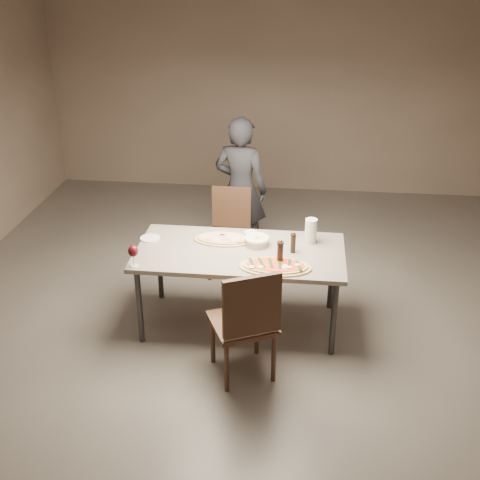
# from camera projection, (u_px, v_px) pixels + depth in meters

# --- Properties ---
(room) EXTENTS (7.00, 7.00, 7.00)m
(room) POSITION_uv_depth(u_px,v_px,m) (240.00, 179.00, 4.90)
(room) COLOR #625B54
(room) RESTS_ON ground
(dining_table) EXTENTS (1.80, 0.90, 0.75)m
(dining_table) POSITION_uv_depth(u_px,v_px,m) (240.00, 256.00, 5.21)
(dining_table) COLOR gray
(dining_table) RESTS_ON ground
(zucchini_pizza) EXTENTS (0.59, 0.33, 0.05)m
(zucchini_pizza) POSITION_uv_depth(u_px,v_px,m) (275.00, 266.00, 4.90)
(zucchini_pizza) COLOR tan
(zucchini_pizza) RESTS_ON dining_table
(ham_pizza) EXTENTS (0.52, 0.29, 0.04)m
(ham_pizza) POSITION_uv_depth(u_px,v_px,m) (223.00, 239.00, 5.36)
(ham_pizza) COLOR tan
(ham_pizza) RESTS_ON dining_table
(bread_basket) EXTENTS (0.22, 0.22, 0.08)m
(bread_basket) POSITION_uv_depth(u_px,v_px,m) (257.00, 240.00, 5.27)
(bread_basket) COLOR beige
(bread_basket) RESTS_ON dining_table
(oil_dish) EXTENTS (0.12, 0.12, 0.01)m
(oil_dish) POSITION_uv_depth(u_px,v_px,m) (251.00, 233.00, 5.50)
(oil_dish) COLOR white
(oil_dish) RESTS_ON dining_table
(pepper_mill_left) EXTENTS (0.06, 0.06, 0.22)m
(pepper_mill_left) POSITION_uv_depth(u_px,v_px,m) (280.00, 252.00, 4.92)
(pepper_mill_left) COLOR black
(pepper_mill_left) RESTS_ON dining_table
(pepper_mill_right) EXTENTS (0.05, 0.05, 0.19)m
(pepper_mill_right) POSITION_uv_depth(u_px,v_px,m) (293.00, 243.00, 5.12)
(pepper_mill_right) COLOR black
(pepper_mill_right) RESTS_ON dining_table
(carafe) EXTENTS (0.11, 0.11, 0.22)m
(carafe) POSITION_uv_depth(u_px,v_px,m) (311.00, 231.00, 5.28)
(carafe) COLOR silver
(carafe) RESTS_ON dining_table
(wine_glass) EXTENTS (0.08, 0.08, 0.19)m
(wine_glass) POSITION_uv_depth(u_px,v_px,m) (133.00, 252.00, 4.88)
(wine_glass) COLOR silver
(wine_glass) RESTS_ON dining_table
(side_plate) EXTENTS (0.18, 0.18, 0.01)m
(side_plate) POSITION_uv_depth(u_px,v_px,m) (150.00, 238.00, 5.39)
(side_plate) COLOR white
(side_plate) RESTS_ON dining_table
(chair_near) EXTENTS (0.62, 0.62, 0.99)m
(chair_near) POSITION_uv_depth(u_px,v_px,m) (247.00, 319.00, 4.57)
(chair_near) COLOR #3E271A
(chair_near) RESTS_ON ground
(chair_far) EXTENTS (0.44, 0.44, 0.90)m
(chair_far) POSITION_uv_depth(u_px,v_px,m) (230.00, 227.00, 6.23)
(chair_far) COLOR #3E271A
(chair_far) RESTS_ON ground
(diner) EXTENTS (0.65, 0.50, 1.58)m
(diner) POSITION_uv_depth(u_px,v_px,m) (241.00, 189.00, 6.40)
(diner) COLOR black
(diner) RESTS_ON ground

